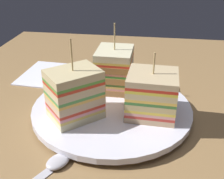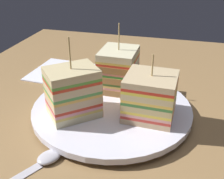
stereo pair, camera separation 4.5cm
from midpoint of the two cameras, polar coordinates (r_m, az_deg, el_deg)
The scene contains 7 objects.
ground_plane at distance 48.06cm, azimuth -2.70°, elevation -6.05°, with size 90.46×72.56×1.80cm, color olive.
plate at distance 47.00cm, azimuth -2.76°, elevation -4.06°, with size 26.48×26.48×1.76cm.
sandwich_wedge_0 at distance 50.69cm, azimuth -2.06°, elevation 4.11°, with size 7.62×6.35×12.19cm.
sandwich_wedge_1 at distance 42.44cm, azimuth -10.67°, elevation -1.10°, with size 9.20×9.37×12.67cm.
sandwich_wedge_2 at distance 42.93cm, azimuth 5.11°, elevation -1.05°, with size 7.36×7.81×10.26cm.
spoon at distance 37.89cm, azimuth -17.03°, elevation -15.95°, with size 14.17×8.94×1.00cm.
napkin at distance 63.39cm, azimuth -14.44°, elevation 3.06°, with size 12.98×12.13×0.50cm, color white.
Camera 1 is at (39.55, 5.95, 25.85)cm, focal length 44.59 mm.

